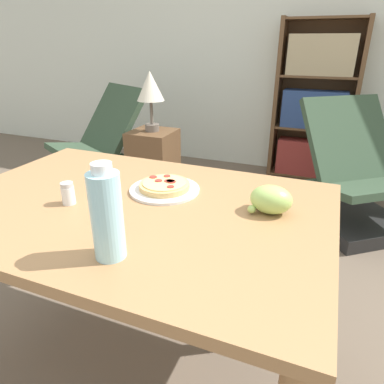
% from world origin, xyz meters
% --- Properties ---
extents(ground_plane, '(14.00, 14.00, 0.00)m').
position_xyz_m(ground_plane, '(0.00, 0.00, 0.00)').
color(ground_plane, brown).
extents(wall_back, '(8.00, 0.05, 2.60)m').
position_xyz_m(wall_back, '(0.00, 2.62, 1.30)').
color(wall_back, silver).
rests_on(wall_back, ground_plane).
extents(dining_table, '(1.29, 0.87, 0.74)m').
position_xyz_m(dining_table, '(0.02, -0.03, 0.65)').
color(dining_table, '#A37549').
rests_on(dining_table, ground_plane).
extents(pizza_on_plate, '(0.25, 0.25, 0.04)m').
position_xyz_m(pizza_on_plate, '(0.07, 0.10, 0.75)').
color(pizza_on_plate, white).
rests_on(pizza_on_plate, dining_table).
extents(grape_bunch, '(0.13, 0.11, 0.09)m').
position_xyz_m(grape_bunch, '(0.45, 0.08, 0.78)').
color(grape_bunch, '#A8CC66').
rests_on(grape_bunch, dining_table).
extents(drink_bottle, '(0.08, 0.08, 0.25)m').
position_xyz_m(drink_bottle, '(0.13, -0.32, 0.86)').
color(drink_bottle, '#A3DBEA').
rests_on(drink_bottle, dining_table).
extents(salt_shaker, '(0.04, 0.04, 0.08)m').
position_xyz_m(salt_shaker, '(-0.18, -0.11, 0.78)').
color(salt_shaker, white).
rests_on(salt_shaker, dining_table).
extents(lounge_chair_near, '(0.86, 0.96, 0.88)m').
position_xyz_m(lounge_chair_near, '(-1.28, 1.47, 0.29)').
color(lounge_chair_near, black).
rests_on(lounge_chair_near, ground_plane).
extents(lounge_chair_far, '(0.91, 0.98, 0.88)m').
position_xyz_m(lounge_chair_far, '(0.83, 1.55, 0.29)').
color(lounge_chair_far, black).
rests_on(lounge_chair_far, ground_plane).
extents(bookshelf, '(0.71, 0.26, 1.43)m').
position_xyz_m(bookshelf, '(0.43, 2.47, 0.68)').
color(bookshelf, brown).
rests_on(bookshelf, ground_plane).
extents(side_table, '(0.34, 0.34, 0.58)m').
position_xyz_m(side_table, '(-0.71, 1.45, 0.29)').
color(side_table, brown).
rests_on(side_table, ground_plane).
extents(table_lamp, '(0.21, 0.21, 0.45)m').
position_xyz_m(table_lamp, '(-0.71, 1.45, 0.90)').
color(table_lamp, '#665B51').
rests_on(table_lamp, side_table).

